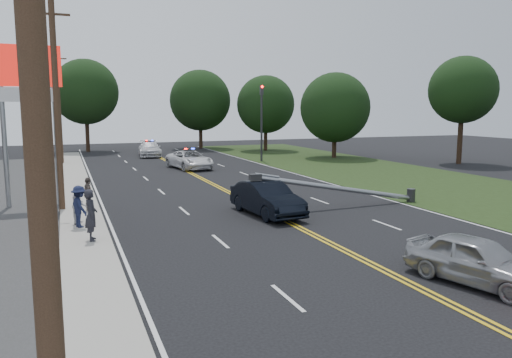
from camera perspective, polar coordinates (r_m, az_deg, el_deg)
name	(u,v)px	position (r m, az deg, el deg)	size (l,w,h in m)	color
ground	(365,261)	(16.83, 12.35, -9.14)	(120.00, 120.00, 0.00)	black
sidewalk	(82,217)	(23.88, -19.32, -4.15)	(1.80, 70.00, 0.12)	#9D988D
grass_verge	(462,190)	(32.78, 22.53, -1.18)	(12.00, 80.00, 0.01)	black
centerline_yellow	(255,205)	(25.51, -0.09, -3.03)	(0.36, 80.00, 0.00)	gold
pylon_sign	(28,86)	(27.43, -24.64, 9.59)	(3.20, 0.35, 8.00)	gray
traffic_signal	(262,116)	(46.68, 0.64, 7.20)	(0.28, 0.41, 7.05)	#2D2D30
fallen_streetlight	(347,189)	(25.41, 10.40, -1.13)	(9.36, 0.44, 1.91)	#2D2D30
utility_pole_near	(35,92)	(5.38, -23.93, 9.04)	(1.60, 0.28, 10.00)	#382619
utility_pole_mid	(57,105)	(25.37, -21.83, 7.86)	(1.60, 0.28, 10.00)	#382619
utility_pole_far	(59,107)	(47.37, -21.56, 7.71)	(1.60, 0.28, 10.00)	#382619
tree_6	(85,92)	(60.11, -18.92, 9.40)	(7.33, 7.33, 10.43)	black
tree_7	(200,100)	(62.21, -6.40, 8.92)	(7.42, 7.42, 9.60)	black
tree_8	(266,104)	(58.72, 1.11, 8.52)	(6.72, 6.72, 8.74)	black
tree_9	(335,108)	(50.72, 9.02, 8.07)	(6.93, 6.93, 8.47)	black
tree_13	(463,90)	(48.08, 22.56, 9.38)	(5.88, 5.88, 9.48)	black
crashed_sedan	(267,198)	(23.16, 1.24, -2.23)	(1.66, 4.76, 1.57)	black
waiting_sedan	(477,260)	(15.51, 23.93, -8.49)	(1.63, 4.06, 1.38)	gray
emergency_a	(190,160)	(41.37, -7.60, 2.20)	(2.44, 5.29, 1.47)	silver
emergency_b	(150,149)	(52.75, -12.07, 3.39)	(2.17, 5.35, 1.55)	silver
bystander_a	(91,215)	(19.21, -18.33, -3.92)	(0.69, 0.46, 1.90)	#222228
bystander_b	(80,204)	(22.24, -19.51, -2.74)	(0.79, 0.62, 1.63)	#A2A2A7
bystander_c	(80,207)	(21.52, -19.52, -2.99)	(1.10, 0.63, 1.70)	#161C38
bystander_d	(88,194)	(24.75, -18.63, -1.67)	(0.94, 0.39, 1.60)	#554A44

